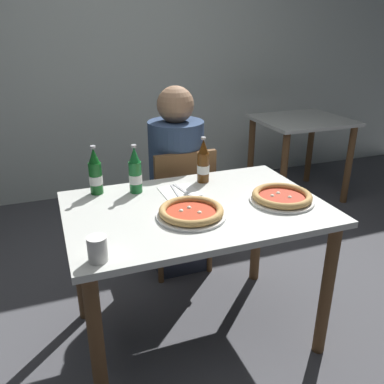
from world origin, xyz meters
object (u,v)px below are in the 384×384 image
dining_table_main (196,227)px  chair_behind_table (180,204)px  dining_table_background (301,136)px  beer_bottle_center (95,174)px  napkin_with_cutlery (179,191)px  pizza_marinara_far (282,197)px  pizza_margherita_near (191,212)px  paper_cup (98,249)px  beer_bottle_right (135,173)px  beer_bottle_left (203,163)px  diner_seated (177,186)px

dining_table_main → chair_behind_table: size_ratio=1.41×
dining_table_background → beer_bottle_center: (-1.98, -1.11, 0.26)m
chair_behind_table → dining_table_background: (1.44, 0.81, 0.11)m
napkin_with_cutlery → pizza_marinara_far: bearing=-33.2°
dining_table_background → pizza_margherita_near: size_ratio=2.56×
pizza_marinara_far → beer_bottle_center: size_ratio=1.25×
dining_table_background → paper_cup: size_ratio=8.42×
pizza_marinara_far → beer_bottle_right: 0.73m
beer_bottle_left → napkin_with_cutlery: bearing=-151.0°
dining_table_background → paper_cup: bearing=-139.9°
dining_table_background → paper_cup: paper_cup is taller
paper_cup → beer_bottle_center: bearing=82.2°
dining_table_background → beer_bottle_left: size_ratio=3.24×
beer_bottle_right → napkin_with_cutlery: beer_bottle_right is taller
pizza_margherita_near → beer_bottle_center: (-0.35, 0.41, 0.08)m
dining_table_background → pizza_margherita_near: (-1.63, -1.52, 0.18)m
dining_table_background → diner_seated: bearing=-152.2°
pizza_margherita_near → beer_bottle_right: (-0.16, 0.36, 0.08)m
dining_table_background → napkin_with_cutlery: 2.02m
diner_seated → dining_table_background: bearing=27.8°
diner_seated → napkin_with_cutlery: diner_seated is taller
dining_table_main → chair_behind_table: bearing=78.4°
chair_behind_table → beer_bottle_left: bearing=92.8°
beer_bottle_center → napkin_with_cutlery: (0.39, -0.13, -0.10)m
beer_bottle_left → pizza_margherita_near: bearing=-118.9°
chair_behind_table → beer_bottle_right: beer_bottle_right is taller
dining_table_main → dining_table_background: same height
beer_bottle_left → beer_bottle_center: (-0.56, 0.04, 0.00)m
pizza_margherita_near → paper_cup: size_ratio=3.28×
dining_table_main → beer_bottle_right: size_ratio=4.86×
dining_table_background → napkin_with_cutlery: bearing=-142.1°
dining_table_main → paper_cup: (-0.50, -0.32, 0.16)m
dining_table_background → beer_bottle_left: (-1.42, -1.14, 0.26)m
chair_behind_table → beer_bottle_left: size_ratio=3.44×
dining_table_main → paper_cup: paper_cup is taller
dining_table_main → dining_table_background: 2.12m
dining_table_background → pizza_marinara_far: (-1.16, -1.51, 0.18)m
chair_behind_table → beer_bottle_right: bearing=43.6°
dining_table_main → diner_seated: size_ratio=0.99×
chair_behind_table → beer_bottle_left: (0.02, -0.33, 0.37)m
diner_seated → beer_bottle_center: (-0.53, -0.34, 0.27)m
diner_seated → dining_table_background: size_ratio=1.51×
beer_bottle_left → napkin_with_cutlery: (-0.17, -0.09, -0.10)m
dining_table_main → pizza_margherita_near: pizza_margherita_near is taller
chair_behind_table → paper_cup: chair_behind_table is taller
pizza_margherita_near → paper_cup: bearing=-153.2°
napkin_with_cutlery → beer_bottle_right: bearing=159.6°
pizza_marinara_far → pizza_margherita_near: bearing=-179.2°
dining_table_main → beer_bottle_right: beer_bottle_right is taller
chair_behind_table → diner_seated: 0.11m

